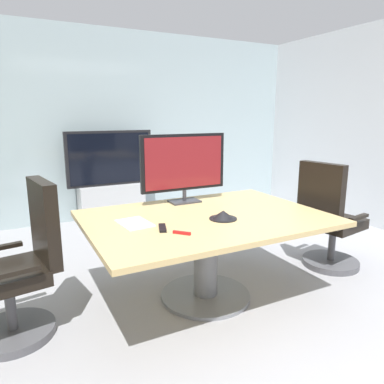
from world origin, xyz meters
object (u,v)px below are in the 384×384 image
office_chair_left (22,273)px  tv_monitor (184,164)px  conference_phone (223,215)px  office_chair_right (328,225)px  conference_table (206,235)px  remote_control (162,228)px  wall_display_unit (111,192)px

office_chair_left → tv_monitor: 1.60m
conference_phone → office_chair_right: bearing=4.5°
conference_phone → conference_table: bearing=117.8°
remote_control → conference_table: bearing=38.6°
office_chair_right → office_chair_left: bearing=76.5°
office_chair_left → tv_monitor: size_ratio=1.30×
office_chair_left → office_chair_right: (2.76, -0.19, 0.00)m
tv_monitor → conference_phone: tv_monitor is taller
conference_table → wall_display_unit: (-0.13, 2.50, -0.11)m
office_chair_left → tv_monitor: bearing=94.7°
conference_table → conference_phone: 0.25m
office_chair_left → conference_phone: size_ratio=4.95×
office_chair_left → office_chair_right: bearing=76.8°
wall_display_unit → tv_monitor: bearing=-84.8°
office_chair_left → conference_phone: bearing=69.4°
conference_table → office_chair_right: bearing=-1.6°
office_chair_left → remote_control: size_ratio=6.41×
wall_display_unit → conference_table: bearing=-86.9°
office_chair_left → wall_display_unit: bearing=142.7°
office_chair_right → conference_table: bearing=78.8°
tv_monitor → conference_table: bearing=-95.3°
tv_monitor → remote_control: size_ratio=4.94×
tv_monitor → remote_control: bearing=-126.9°
conference_table → office_chair_right: size_ratio=1.76×
office_chair_right → conference_phone: (-1.31, -0.10, 0.30)m
office_chair_right → remote_control: 1.85m
tv_monitor → remote_control: tv_monitor is taller
office_chair_right → tv_monitor: size_ratio=1.30×
conference_table → tv_monitor: tv_monitor is taller
wall_display_unit → remote_control: wall_display_unit is taller
tv_monitor → conference_phone: size_ratio=3.82×
remote_control → conference_phone: bearing=21.0°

